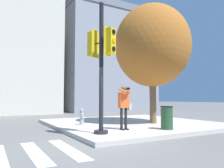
{
  "coord_description": "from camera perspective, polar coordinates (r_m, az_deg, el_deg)",
  "views": [
    {
      "loc": [
        -3.14,
        -6.14,
        1.38
      ],
      "look_at": [
        0.96,
        1.12,
        1.95
      ],
      "focal_mm": 35.0,
      "sensor_mm": 36.0,
      "label": 1
    }
  ],
  "objects": [
    {
      "name": "ground_plane",
      "position": [
        7.04,
        -2.39,
        -15.24
      ],
      "size": [
        160.0,
        160.0,
        0.0
      ],
      "primitive_type": "plane",
      "color": "slate"
    },
    {
      "name": "sidewalk_corner",
      "position": [
        11.78,
        5.16,
        -10.24
      ],
      "size": [
        8.0,
        8.0,
        0.16
      ],
      "color": "#BCB7AD",
      "rests_on": "ground_plane"
    },
    {
      "name": "traffic_signal_pole",
      "position": [
        7.89,
        -2.83,
        6.47
      ],
      "size": [
        0.73,
        1.1,
        4.77
      ],
      "color": "black",
      "rests_on": "sidewalk_corner"
    },
    {
      "name": "person_photographer",
      "position": [
        8.75,
        3.18,
        -5.09
      ],
      "size": [
        0.58,
        0.54,
        1.74
      ],
      "color": "black",
      "rests_on": "sidewalk_corner"
    },
    {
      "name": "street_tree",
      "position": [
        11.57,
        10.46,
        9.79
      ],
      "size": [
        3.85,
        3.85,
        6.08
      ],
      "color": "brown",
      "rests_on": "sidewalk_corner"
    },
    {
      "name": "fire_hydrant",
      "position": [
        10.56,
        -7.9,
        -8.44
      ],
      "size": [
        0.2,
        0.26,
        0.77
      ],
      "color": "#99999E",
      "rests_on": "sidewalk_corner"
    },
    {
      "name": "trash_bin",
      "position": [
        9.14,
        14.11,
        -8.51
      ],
      "size": [
        0.5,
        0.5,
        0.93
      ],
      "color": "#234728",
      "rests_on": "sidewalk_corner"
    },
    {
      "name": "building_right",
      "position": [
        28.0,
        -2.5,
        5.91
      ],
      "size": [
        10.82,
        9.23,
        12.29
      ],
      "color": "gray",
      "rests_on": "ground_plane"
    }
  ]
}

